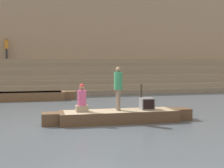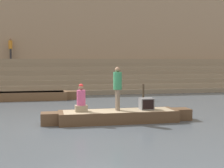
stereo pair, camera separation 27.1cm
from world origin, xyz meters
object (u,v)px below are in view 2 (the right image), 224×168
rowboat_main (118,116)px  person_rowing (81,100)px  person_standing (118,85)px  mooring_post (143,92)px  tv_set (146,104)px  person_on_steps (10,47)px  moored_boat_shore (27,96)px

rowboat_main → person_rowing: bearing=177.1°
person_rowing → person_standing: bearing=16.2°
rowboat_main → mooring_post: bearing=63.9°
person_rowing → mooring_post: 7.30m
person_rowing → tv_set: 2.48m
tv_set → person_standing: bearing=178.4°
rowboat_main → tv_set: bearing=1.2°
person_standing → person_on_steps: size_ratio=0.99×
person_rowing → mooring_post: bearing=71.2°
person_rowing → tv_set: bearing=16.2°
moored_boat_shore → person_on_steps: 8.10m
tv_set → mooring_post: 6.21m
person_standing → person_on_steps: (-5.48, 14.64, 2.03)m
person_rowing → person_on_steps: person_on_steps is taller
person_rowing → mooring_post: person_rowing is taller
mooring_post → person_standing: bearing=-115.3°
person_rowing → moored_boat_shore: (-2.44, 7.37, -0.58)m
tv_set → person_on_steps: person_on_steps is taller
person_rowing → moored_boat_shore: person_rowing is taller
person_standing → moored_boat_shore: size_ratio=0.27×
moored_boat_shore → mooring_post: bearing=-17.4°
tv_set → person_on_steps: (-6.61, 14.64, 2.74)m
rowboat_main → tv_set: 1.18m
tv_set → mooring_post: mooring_post is taller
mooring_post → person_rowing: bearing=-125.0°
person_standing → rowboat_main: bearing=-77.8°
person_standing → person_rowing: 1.45m
rowboat_main → person_on_steps: person_on_steps is taller
person_rowing → person_on_steps: bearing=121.9°
moored_boat_shore → mooring_post: (6.62, -1.39, 0.22)m
person_standing → moored_boat_shore: bearing=106.8°
person_standing → person_on_steps: bearing=100.1°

